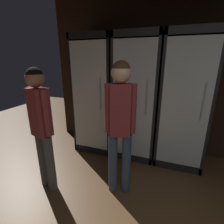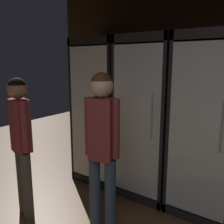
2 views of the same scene
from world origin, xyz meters
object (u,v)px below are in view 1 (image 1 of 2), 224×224
object	(u,v)px
cooler_far_left	(98,96)
cooler_center	(183,103)
cooler_left	(137,99)
shopper_far	(41,121)
shopper_near	(120,118)

from	to	relation	value
cooler_far_left	cooler_center	world-z (taller)	same
cooler_left	shopper_far	distance (m)	1.56
cooler_far_left	shopper_far	xyz separation A→B (m)	(-0.16, -1.28, -0.05)
cooler_far_left	shopper_near	distance (m)	1.27
cooler_center	shopper_far	world-z (taller)	cooler_center
cooler_far_left	shopper_near	world-z (taller)	cooler_far_left
cooler_left	shopper_near	bearing A→B (deg)	-88.85
cooler_center	shopper_far	distance (m)	2.06
cooler_left	cooler_center	distance (m)	0.73
shopper_near	shopper_far	distance (m)	0.94
shopper_near	cooler_far_left	bearing A→B (deg)	126.10
cooler_center	shopper_near	bearing A→B (deg)	-124.58
cooler_center	cooler_left	bearing A→B (deg)	-179.95
cooler_left	cooler_center	size ratio (longest dim) A/B	1.00
cooler_center	shopper_far	bearing A→B (deg)	-141.42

